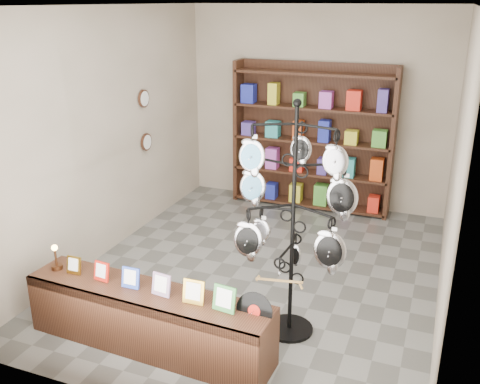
{
  "coord_description": "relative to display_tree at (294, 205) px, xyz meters",
  "views": [
    {
      "loc": [
        1.86,
        -5.4,
        3.05
      ],
      "look_at": [
        0.13,
        -1.0,
        1.35
      ],
      "focal_mm": 40.0,
      "sensor_mm": 36.0,
      "label": 1
    }
  ],
  "objects": [
    {
      "name": "room_envelope",
      "position": [
        -0.67,
        1.06,
        0.54
      ],
      "size": [
        5.0,
        5.0,
        5.0
      ],
      "color": "#C0B09A",
      "rests_on": "ground"
    },
    {
      "name": "display_tree",
      "position": [
        0.0,
        0.0,
        0.0
      ],
      "size": [
        1.16,
        1.05,
        2.27
      ],
      "rotation": [
        0.0,
        0.0,
        0.11
      ],
      "color": "black",
      "rests_on": "ground"
    },
    {
      "name": "back_shelving",
      "position": [
        -0.67,
        3.36,
        -0.28
      ],
      "size": [
        2.42,
        0.36,
        2.2
      ],
      "color": "black",
      "rests_on": "ground"
    },
    {
      "name": "ground",
      "position": [
        -0.67,
        1.06,
        -1.31
      ],
      "size": [
        5.0,
        5.0,
        0.0
      ],
      "primitive_type": "plane",
      "color": "slate",
      "rests_on": "ground"
    },
    {
      "name": "front_shelf",
      "position": [
        -1.14,
        -0.73,
        -1.02
      ],
      "size": [
        2.4,
        0.6,
        0.84
      ],
      "rotation": [
        0.0,
        0.0,
        -0.05
      ],
      "color": "black",
      "rests_on": "ground"
    },
    {
      "name": "wall_clocks",
      "position": [
        -2.64,
        1.86,
        0.19
      ],
      "size": [
        0.03,
        0.24,
        0.84
      ],
      "color": "black",
      "rests_on": "ground"
    }
  ]
}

